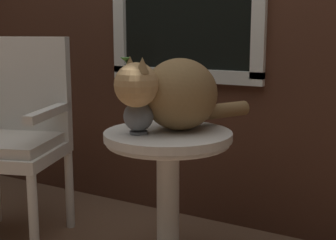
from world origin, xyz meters
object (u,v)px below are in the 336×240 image
object	(u,v)px
wicker_side_table	(168,177)
wicker_chair	(16,129)
pewter_vase_with_ivy	(138,112)
cat	(175,93)

from	to	relation	value
wicker_side_table	wicker_chair	distance (m)	0.86
wicker_chair	pewter_vase_with_ivy	world-z (taller)	wicker_chair
wicker_chair	pewter_vase_with_ivy	distance (m)	0.78
cat	pewter_vase_with_ivy	size ratio (longest dim) A/B	2.00
wicker_side_table	pewter_vase_with_ivy	distance (m)	0.32
wicker_chair	pewter_vase_with_ivy	xyz separation A→B (m)	(0.76, -0.04, 0.16)
wicker_side_table	wicker_chair	xyz separation A→B (m)	(-0.85, -0.06, 0.13)
cat	pewter_vase_with_ivy	xyz separation A→B (m)	(-0.10, -0.13, -0.07)
wicker_side_table	pewter_vase_with_ivy	xyz separation A→B (m)	(-0.09, -0.10, 0.29)
wicker_chair	pewter_vase_with_ivy	bearing A→B (deg)	-3.00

